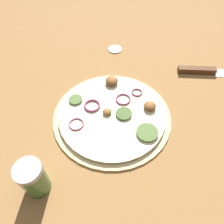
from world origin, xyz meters
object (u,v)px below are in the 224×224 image
at_px(pizza, 113,114).
at_px(spice_jar, 33,178).
at_px(knife, 217,72).
at_px(loose_cap, 115,49).

height_order(pizza, spice_jar, spice_jar).
distance_m(pizza, knife, 0.37).
bearing_deg(spice_jar, knife, 42.62).
xyz_separation_m(knife, spice_jar, (-0.44, -0.41, 0.04)).
bearing_deg(pizza, spice_jar, -123.61).
xyz_separation_m(pizza, spice_jar, (-0.14, -0.20, 0.04)).
distance_m(knife, spice_jar, 0.60).
bearing_deg(pizza, knife, 33.46).
relative_size(pizza, knife, 0.87).
xyz_separation_m(knife, loose_cap, (-0.33, 0.09, -0.00)).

